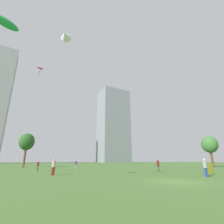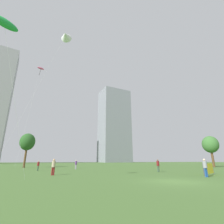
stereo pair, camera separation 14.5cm
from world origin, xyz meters
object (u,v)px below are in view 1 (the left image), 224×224
(person_standing_0, at_px, (205,166))
(person_standing_3, at_px, (38,165))
(person_standing_2, at_px, (54,166))
(kite_flying_1, at_px, (5,22))
(person_standing_4, at_px, (76,164))
(park_tree_1, at_px, (27,142))
(person_standing_1, at_px, (158,165))
(park_tree_0, at_px, (210,145))
(kite_flying_3, at_px, (40,68))
(event_banner, at_px, (208,169))
(distant_highrise_1, at_px, (114,125))
(kite_flying_0, at_px, (65,35))

(person_standing_0, relative_size, person_standing_3, 1.15)
(person_standing_2, distance_m, kite_flying_1, 14.58)
(person_standing_4, height_order, park_tree_1, park_tree_1)
(person_standing_1, xyz_separation_m, person_standing_3, (-17.21, 8.22, -0.11))
(park_tree_0, relative_size, park_tree_1, 0.99)
(kite_flying_3, xyz_separation_m, event_banner, (25.97, -36.85, -30.57))
(park_tree_0, bearing_deg, event_banner, -138.37)
(kite_flying_1, xyz_separation_m, distant_highrise_1, (47.06, 123.61, 19.70))
(person_standing_3, height_order, park_tree_0, park_tree_0)
(park_tree_1, bearing_deg, distant_highrise_1, 61.87)
(park_tree_1, height_order, distant_highrise_1, distant_highrise_1)
(park_tree_1, relative_size, distant_highrise_1, 0.12)
(person_standing_3, bearing_deg, person_standing_0, 59.56)
(kite_flying_0, bearing_deg, kite_flying_3, 113.61)
(person_standing_0, relative_size, person_standing_2, 0.99)
(event_banner, bearing_deg, person_standing_3, 144.48)
(kite_flying_0, height_order, kite_flying_1, kite_flying_0)
(distant_highrise_1, bearing_deg, kite_flying_3, -131.91)
(kite_flying_3, distance_m, park_tree_1, 27.49)
(kite_flying_1, height_order, distant_highrise_1, distant_highrise_1)
(kite_flying_1, relative_size, kite_flying_3, 0.41)
(person_standing_0, distance_m, park_tree_1, 36.60)
(kite_flying_3, bearing_deg, kite_flying_0, -66.39)
(park_tree_1, bearing_deg, person_standing_1, -43.46)
(person_standing_2, height_order, park_tree_1, park_tree_1)
(park_tree_0, relative_size, distant_highrise_1, 0.12)
(person_standing_1, relative_size, park_tree_0, 0.23)
(person_standing_0, distance_m, kite_flying_1, 22.57)
(distant_highrise_1, bearing_deg, person_standing_1, -114.19)
(person_standing_4, bearing_deg, distant_highrise_1, -73.80)
(person_standing_0, bearing_deg, person_standing_2, 153.00)
(kite_flying_0, relative_size, park_tree_1, 4.15)
(person_standing_1, xyz_separation_m, person_standing_2, (-14.34, -1.35, 0.02))
(kite_flying_3, relative_size, event_banner, 10.70)
(kite_flying_0, distance_m, distant_highrise_1, 110.51)
(kite_flying_3, relative_size, park_tree_1, 4.08)
(park_tree_0, bearing_deg, person_standing_4, -179.48)
(person_standing_3, bearing_deg, event_banner, 66.07)
(person_standing_3, relative_size, kite_flying_0, 0.05)
(person_standing_2, xyz_separation_m, kite_flying_1, (-4.50, -8.03, 11.30))
(person_standing_1, bearing_deg, kite_flying_3, -38.10)
(person_standing_3, relative_size, distant_highrise_1, 0.02)
(person_standing_3, bearing_deg, kite_flying_0, 167.10)
(kite_flying_1, relative_size, event_banner, 4.34)
(kite_flying_0, xyz_separation_m, event_banner, (18.04, -18.70, -30.30))
(person_standing_2, xyz_separation_m, person_standing_3, (-2.87, 9.57, -0.14))
(person_standing_0, xyz_separation_m, person_standing_1, (-0.63, 7.87, -0.02))
(park_tree_1, bearing_deg, person_standing_0, -51.82)
(person_standing_0, relative_size, park_tree_0, 0.23)
(person_standing_2, relative_size, kite_flying_0, 0.06)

